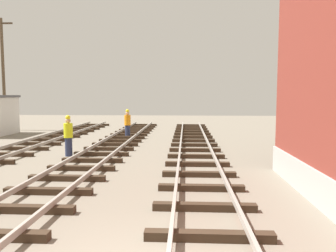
# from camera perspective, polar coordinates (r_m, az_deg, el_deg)

# --- Properties ---
(utility_pole_far) EXTENTS (1.80, 0.24, 8.65)m
(utility_pole_far) POSITION_cam_1_polar(r_m,az_deg,el_deg) (29.05, -26.54, 8.27)
(utility_pole_far) COLOR brown
(utility_pole_far) RESTS_ON ground
(track_worker_foreground) EXTENTS (0.40, 0.40, 1.87)m
(track_worker_foreground) POSITION_cam_1_polar(r_m,az_deg,el_deg) (15.66, -16.80, -1.63)
(track_worker_foreground) COLOR #262D4C
(track_worker_foreground) RESTS_ON ground
(track_worker_distant) EXTENTS (0.40, 0.40, 1.87)m
(track_worker_distant) POSITION_cam_1_polar(r_m,az_deg,el_deg) (21.24, -6.99, 0.35)
(track_worker_distant) COLOR #262D4C
(track_worker_distant) RESTS_ON ground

